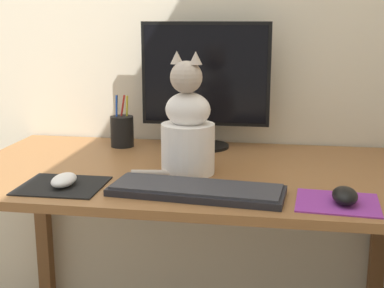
% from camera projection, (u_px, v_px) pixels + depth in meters
% --- Properties ---
extents(desk, '(1.37, 0.76, 0.72)m').
position_uv_depth(desk, '(187.00, 196.00, 1.66)').
color(desk, brown).
rests_on(desk, ground_plane).
extents(monitor, '(0.45, 0.17, 0.44)m').
position_uv_depth(monitor, '(205.00, 81.00, 1.85)').
color(monitor, black).
rests_on(monitor, desk).
extents(keyboard, '(0.47, 0.20, 0.02)m').
position_uv_depth(keyboard, '(197.00, 190.00, 1.39)').
color(keyboard, black).
rests_on(keyboard, desk).
extents(mousepad_left, '(0.23, 0.20, 0.00)m').
position_uv_depth(mousepad_left, '(62.00, 186.00, 1.46)').
color(mousepad_left, black).
rests_on(mousepad_left, desk).
extents(mousepad_right, '(0.21, 0.19, 0.00)m').
position_uv_depth(mousepad_right, '(337.00, 203.00, 1.33)').
color(mousepad_right, purple).
rests_on(mousepad_right, desk).
extents(computer_mouse_left, '(0.06, 0.10, 0.03)m').
position_uv_depth(computer_mouse_left, '(64.00, 180.00, 1.45)').
color(computer_mouse_left, white).
rests_on(computer_mouse_left, mousepad_left).
extents(computer_mouse_right, '(0.06, 0.10, 0.04)m').
position_uv_depth(computer_mouse_right, '(345.00, 196.00, 1.31)').
color(computer_mouse_right, black).
rests_on(computer_mouse_right, mousepad_right).
extents(cat, '(0.25, 0.19, 0.36)m').
position_uv_depth(cat, '(187.00, 129.00, 1.56)').
color(cat, white).
rests_on(cat, desk).
extents(pen_cup, '(0.08, 0.08, 0.18)m').
position_uv_depth(pen_cup, '(122.00, 131.00, 1.91)').
color(pen_cup, black).
rests_on(pen_cup, desk).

